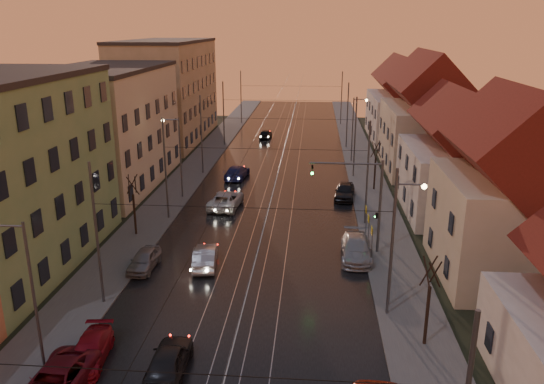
% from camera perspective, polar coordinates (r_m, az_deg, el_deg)
% --- Properties ---
extents(road, '(16.00, 120.00, 0.04)m').
position_cam_1_polar(road, '(61.48, 0.64, 2.08)').
color(road, black).
rests_on(road, ground).
extents(sidewalk_left, '(4.00, 120.00, 0.15)m').
position_cam_1_polar(sidewalk_left, '(62.92, -8.49, 2.30)').
color(sidewalk_left, '#4C4C4C').
rests_on(sidewalk_left, ground).
extents(sidewalk_right, '(4.00, 120.00, 0.15)m').
position_cam_1_polar(sidewalk_right, '(61.62, 9.96, 1.90)').
color(sidewalk_right, '#4C4C4C').
rests_on(sidewalk_right, ground).
extents(tram_rail_0, '(0.06, 120.00, 0.03)m').
position_cam_1_polar(tram_rail_0, '(61.65, -1.41, 2.16)').
color(tram_rail_0, gray).
rests_on(tram_rail_0, road).
extents(tram_rail_1, '(0.06, 120.00, 0.03)m').
position_cam_1_polar(tram_rail_1, '(61.52, -0.08, 2.13)').
color(tram_rail_1, gray).
rests_on(tram_rail_1, road).
extents(tram_rail_2, '(0.06, 120.00, 0.03)m').
position_cam_1_polar(tram_rail_2, '(61.42, 1.35, 2.10)').
color(tram_rail_2, gray).
rests_on(tram_rail_2, road).
extents(tram_rail_3, '(0.06, 120.00, 0.03)m').
position_cam_1_polar(tram_rail_3, '(61.36, 2.69, 2.07)').
color(tram_rail_3, gray).
rests_on(tram_rail_3, road).
extents(apartment_left_2, '(10.00, 20.00, 12.00)m').
position_cam_1_polar(apartment_left_2, '(58.26, -17.33, 6.46)').
color(apartment_left_2, beige).
rests_on(apartment_left_2, ground).
extents(apartment_left_3, '(10.00, 24.00, 14.00)m').
position_cam_1_polar(apartment_left_3, '(80.62, -11.15, 10.51)').
color(apartment_left_3, '#90815D').
rests_on(apartment_left_3, ground).
extents(house_right_1, '(8.67, 10.20, 10.80)m').
position_cam_1_polar(house_right_1, '(38.10, 24.23, -0.75)').
color(house_right_1, '#B5AA8B').
rests_on(house_right_1, ground).
extents(house_right_2, '(9.18, 12.24, 9.20)m').
position_cam_1_polar(house_right_2, '(50.26, 19.40, 3.00)').
color(house_right_2, beige).
rests_on(house_right_2, ground).
extents(house_right_3, '(9.18, 14.28, 11.50)m').
position_cam_1_polar(house_right_3, '(64.34, 16.26, 7.36)').
color(house_right_3, '#B5AA8B').
rests_on(house_right_3, ground).
extents(house_right_4, '(9.18, 16.32, 10.00)m').
position_cam_1_polar(house_right_4, '(81.95, 13.80, 9.07)').
color(house_right_4, beige).
rests_on(house_right_4, ground).
extents(catenary_pole_l_1, '(0.16, 0.16, 9.00)m').
position_cam_1_polar(catenary_pole_l_1, '(33.04, -18.33, -4.49)').
color(catenary_pole_l_1, '#595B60').
rests_on(catenary_pole_l_1, ground).
extents(catenary_pole_r_1, '(0.16, 0.16, 9.00)m').
position_cam_1_polar(catenary_pole_r_1, '(30.87, 12.76, -5.58)').
color(catenary_pole_r_1, '#595B60').
rests_on(catenary_pole_r_1, ground).
extents(catenary_pole_l_2, '(0.16, 0.16, 9.00)m').
position_cam_1_polar(catenary_pole_l_2, '(46.48, -11.38, 2.36)').
color(catenary_pole_l_2, '#595B60').
rests_on(catenary_pole_l_2, ground).
extents(catenary_pole_r_2, '(0.16, 0.16, 9.00)m').
position_cam_1_polar(catenary_pole_r_2, '(44.96, 10.23, 1.91)').
color(catenary_pole_r_2, '#595B60').
rests_on(catenary_pole_r_2, ground).
extents(catenary_pole_l_3, '(0.16, 0.16, 9.00)m').
position_cam_1_polar(catenary_pole_l_3, '(60.66, -7.59, 6.07)').
color(catenary_pole_l_3, '#595B60').
rests_on(catenary_pole_l_3, ground).
extents(catenary_pole_r_3, '(0.16, 0.16, 9.00)m').
position_cam_1_polar(catenary_pole_r_3, '(59.50, 8.92, 5.79)').
color(catenary_pole_r_3, '#595B60').
rests_on(catenary_pole_r_3, ground).
extents(catenary_pole_l_4, '(0.16, 0.16, 9.00)m').
position_cam_1_polar(catenary_pole_l_4, '(75.15, -5.23, 8.35)').
color(catenary_pole_l_4, '#595B60').
rests_on(catenary_pole_l_4, ground).
extents(catenary_pole_r_4, '(0.16, 0.16, 9.00)m').
position_cam_1_polar(catenary_pole_r_4, '(74.22, 8.11, 8.13)').
color(catenary_pole_r_4, '#595B60').
rests_on(catenary_pole_r_4, ground).
extents(catenary_pole_l_5, '(0.16, 0.16, 9.00)m').
position_cam_1_polar(catenary_pole_l_5, '(92.76, -3.35, 10.13)').
color(catenary_pole_l_5, '#595B60').
rests_on(catenary_pole_l_5, ground).
extents(catenary_pole_r_5, '(0.16, 0.16, 9.00)m').
position_cam_1_polar(catenary_pole_r_5, '(92.01, 7.48, 9.95)').
color(catenary_pole_r_5, '#595B60').
rests_on(catenary_pole_r_5, ground).
extents(street_lamp_0, '(1.75, 0.32, 8.00)m').
position_cam_1_polar(street_lamp_0, '(27.40, -24.96, -9.04)').
color(street_lamp_0, '#595B60').
rests_on(street_lamp_0, ground).
extents(street_lamp_1, '(1.75, 0.32, 8.00)m').
position_cam_1_polar(street_lamp_1, '(31.72, 13.47, -4.24)').
color(street_lamp_1, '#595B60').
rests_on(street_lamp_1, ground).
extents(street_lamp_2, '(1.75, 0.32, 8.00)m').
position_cam_1_polar(street_lamp_2, '(52.13, -10.18, 4.50)').
color(street_lamp_2, '#595B60').
rests_on(street_lamp_2, ground).
extents(street_lamp_3, '(1.75, 0.32, 8.00)m').
position_cam_1_polar(street_lamp_3, '(66.32, 8.95, 7.32)').
color(street_lamp_3, '#595B60').
rests_on(street_lamp_3, ground).
extents(traffic_light_mast, '(5.30, 0.32, 7.20)m').
position_cam_1_polar(traffic_light_mast, '(39.15, 10.15, -0.28)').
color(traffic_light_mast, '#595B60').
rests_on(traffic_light_mast, ground).
extents(bare_tree_0, '(1.09, 1.09, 5.11)m').
position_cam_1_polar(bare_tree_0, '(43.89, -14.62, -1.53)').
color(bare_tree_0, black).
rests_on(bare_tree_0, ground).
extents(bare_tree_1, '(1.09, 1.09, 5.11)m').
position_cam_1_polar(bare_tree_1, '(29.36, 16.45, -11.51)').
color(bare_tree_1, black).
rests_on(bare_tree_1, ground).
extents(bare_tree_2, '(1.09, 1.09, 5.11)m').
position_cam_1_polar(bare_tree_2, '(55.28, 11.04, 2.63)').
color(bare_tree_2, black).
rests_on(bare_tree_2, ground).
extents(driving_car_0, '(1.87, 4.46, 1.51)m').
position_cam_1_polar(driving_car_0, '(27.61, -11.04, -17.33)').
color(driving_car_0, black).
rests_on(driving_car_0, ground).
extents(driving_car_1, '(2.08, 4.57, 1.45)m').
position_cam_1_polar(driving_car_1, '(38.09, -7.21, -6.90)').
color(driving_car_1, '#ACACB1').
rests_on(driving_car_1, ground).
extents(driving_car_2, '(3.04, 5.73, 1.53)m').
position_cam_1_polar(driving_car_2, '(49.76, -4.98, -0.84)').
color(driving_car_2, '#B5B5B5').
rests_on(driving_car_2, ground).
extents(driving_car_3, '(2.58, 5.26, 1.47)m').
position_cam_1_polar(driving_car_3, '(59.22, -3.80, 2.16)').
color(driving_car_3, navy).
rests_on(driving_car_3, ground).
extents(driving_car_4, '(1.81, 4.14, 1.39)m').
position_cam_1_polar(driving_car_4, '(80.36, -0.71, 6.26)').
color(driving_car_4, black).
rests_on(driving_car_4, ground).
extents(parked_left_1, '(2.65, 5.33, 1.45)m').
position_cam_1_polar(parked_left_1, '(27.64, -22.24, -18.47)').
color(parked_left_1, maroon).
rests_on(parked_left_1, ground).
extents(parked_left_2, '(2.19, 4.41, 1.23)m').
position_cam_1_polar(parked_left_2, '(29.49, -19.01, -15.88)').
color(parked_left_2, maroon).
rests_on(parked_left_2, ground).
extents(parked_left_3, '(1.70, 4.00, 1.35)m').
position_cam_1_polar(parked_left_3, '(38.46, -13.58, -7.11)').
color(parked_left_3, gray).
rests_on(parked_left_3, ground).
extents(parked_right_1, '(2.36, 5.40, 1.55)m').
position_cam_1_polar(parked_right_1, '(39.45, 9.05, -6.02)').
color(parked_right_1, '#A5A6AB').
rests_on(parked_right_1, ground).
extents(parked_right_2, '(2.37, 4.77, 1.56)m').
position_cam_1_polar(parked_right_2, '(52.61, 7.82, 0.10)').
color(parked_right_2, black).
rests_on(parked_right_2, ground).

